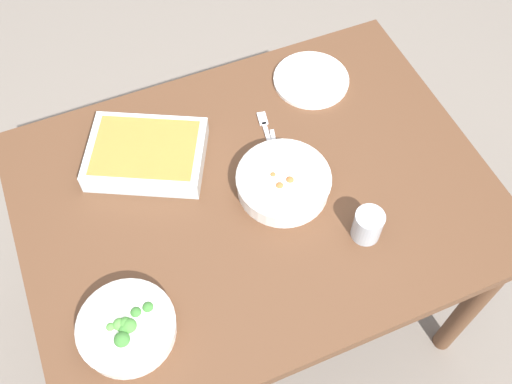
{
  "coord_description": "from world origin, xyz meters",
  "views": [
    {
      "loc": [
        0.31,
        0.74,
        2.01
      ],
      "look_at": [
        0.0,
        0.0,
        0.74
      ],
      "focal_mm": 41.11,
      "sensor_mm": 36.0,
      "label": 1
    }
  ],
  "objects_px": {
    "stew_bowl": "(283,182)",
    "spoon_by_stew": "(278,163)",
    "baking_dish": "(146,153)",
    "drink_cup": "(367,226)",
    "side_plate": "(311,80)",
    "fork_on_table": "(267,133)",
    "broccoli_bowl": "(127,328)"
  },
  "relations": [
    {
      "from": "baking_dish",
      "to": "drink_cup",
      "type": "relative_size",
      "value": 4.32
    },
    {
      "from": "stew_bowl",
      "to": "spoon_by_stew",
      "type": "bearing_deg",
      "value": -104.76
    },
    {
      "from": "stew_bowl",
      "to": "drink_cup",
      "type": "height_order",
      "value": "drink_cup"
    },
    {
      "from": "drink_cup",
      "to": "spoon_by_stew",
      "type": "relative_size",
      "value": 0.49
    },
    {
      "from": "spoon_by_stew",
      "to": "fork_on_table",
      "type": "xyz_separation_m",
      "value": [
        -0.01,
        -0.11,
        -0.0
      ]
    },
    {
      "from": "spoon_by_stew",
      "to": "stew_bowl",
      "type": "bearing_deg",
      "value": 75.24
    },
    {
      "from": "side_plate",
      "to": "fork_on_table",
      "type": "relative_size",
      "value": 1.24
    },
    {
      "from": "baking_dish",
      "to": "fork_on_table",
      "type": "distance_m",
      "value": 0.33
    },
    {
      "from": "spoon_by_stew",
      "to": "broccoli_bowl",
      "type": "bearing_deg",
      "value": 30.57
    },
    {
      "from": "spoon_by_stew",
      "to": "fork_on_table",
      "type": "height_order",
      "value": "spoon_by_stew"
    },
    {
      "from": "drink_cup",
      "to": "spoon_by_stew",
      "type": "height_order",
      "value": "drink_cup"
    },
    {
      "from": "stew_bowl",
      "to": "spoon_by_stew",
      "type": "xyz_separation_m",
      "value": [
        -0.02,
        -0.07,
        -0.03
      ]
    },
    {
      "from": "stew_bowl",
      "to": "broccoli_bowl",
      "type": "height_order",
      "value": "broccoli_bowl"
    },
    {
      "from": "side_plate",
      "to": "spoon_by_stew",
      "type": "xyz_separation_m",
      "value": [
        0.21,
        0.23,
        -0.0
      ]
    },
    {
      "from": "side_plate",
      "to": "stew_bowl",
      "type": "bearing_deg",
      "value": 53.52
    },
    {
      "from": "broccoli_bowl",
      "to": "baking_dish",
      "type": "xyz_separation_m",
      "value": [
        -0.18,
        -0.43,
        0.0
      ]
    },
    {
      "from": "stew_bowl",
      "to": "side_plate",
      "type": "xyz_separation_m",
      "value": [
        -0.23,
        -0.31,
        -0.03
      ]
    },
    {
      "from": "drink_cup",
      "to": "fork_on_table",
      "type": "distance_m",
      "value": 0.39
    },
    {
      "from": "broccoli_bowl",
      "to": "drink_cup",
      "type": "bearing_deg",
      "value": -178.37
    },
    {
      "from": "baking_dish",
      "to": "side_plate",
      "type": "height_order",
      "value": "baking_dish"
    },
    {
      "from": "stew_bowl",
      "to": "baking_dish",
      "type": "height_order",
      "value": "same"
    },
    {
      "from": "baking_dish",
      "to": "broccoli_bowl",
      "type": "bearing_deg",
      "value": 67.8
    },
    {
      "from": "baking_dish",
      "to": "drink_cup",
      "type": "distance_m",
      "value": 0.6
    },
    {
      "from": "fork_on_table",
      "to": "baking_dish",
      "type": "bearing_deg",
      "value": -6.64
    },
    {
      "from": "stew_bowl",
      "to": "side_plate",
      "type": "relative_size",
      "value": 1.1
    },
    {
      "from": "baking_dish",
      "to": "spoon_by_stew",
      "type": "distance_m",
      "value": 0.35
    },
    {
      "from": "baking_dish",
      "to": "drink_cup",
      "type": "bearing_deg",
      "value": 135.73
    },
    {
      "from": "fork_on_table",
      "to": "spoon_by_stew",
      "type": "bearing_deg",
      "value": 83.38
    },
    {
      "from": "stew_bowl",
      "to": "baking_dish",
      "type": "xyz_separation_m",
      "value": [
        0.3,
        -0.22,
        0.0
      ]
    },
    {
      "from": "stew_bowl",
      "to": "side_plate",
      "type": "distance_m",
      "value": 0.38
    },
    {
      "from": "side_plate",
      "to": "spoon_by_stew",
      "type": "distance_m",
      "value": 0.31
    },
    {
      "from": "baking_dish",
      "to": "fork_on_table",
      "type": "xyz_separation_m",
      "value": [
        -0.33,
        0.04,
        -0.03
      ]
    }
  ]
}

